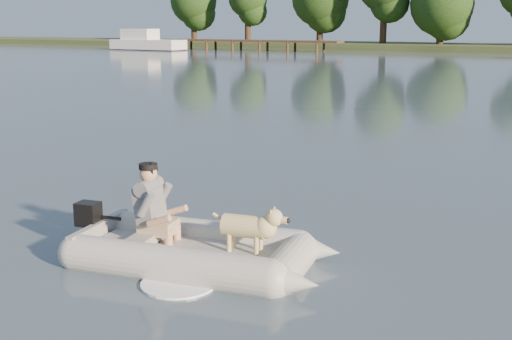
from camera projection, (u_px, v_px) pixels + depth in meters
The scene contains 7 objects.
water at pixel (179, 278), 6.85m from camera, with size 160.00×160.00×0.00m, color slate.
dock at pixel (254, 45), 63.40m from camera, with size 18.00×2.00×1.04m, color #4C331E, non-canonical shape.
dinghy at pixel (197, 221), 7.16m from camera, with size 4.04×2.77×1.20m, color #A7A7A2, non-canonical shape.
man at pixel (151, 201), 7.36m from camera, with size 0.62×0.53×0.92m, color slate, non-canonical shape.
dog at pixel (245, 230), 7.03m from camera, with size 0.80×0.28×0.53m, color tan, non-canonical shape.
outboard_motor at pixel (89, 228), 7.67m from camera, with size 0.35×0.25×0.67m, color black, non-canonical shape.
cabin_cruiser at pixel (148, 40), 64.06m from camera, with size 8.04×2.87×2.49m, color white, non-canonical shape.
Camera 1 is at (3.67, -5.33, 2.66)m, focal length 45.00 mm.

